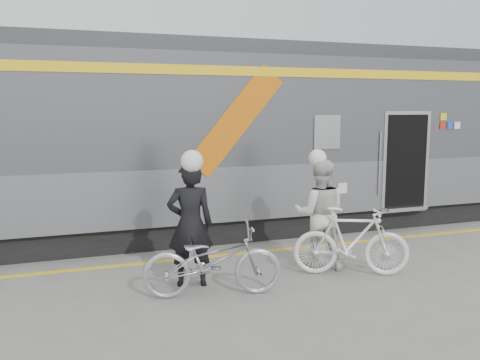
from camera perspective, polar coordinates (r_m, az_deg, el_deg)
name	(u,v)px	position (r m, az deg, el deg)	size (l,w,h in m)	color
ground	(294,291)	(7.91, 6.10, -12.30)	(90.00, 90.00, 0.00)	slate
train	(288,138)	(11.99, 5.43, 4.76)	(24.00, 3.17, 4.10)	black
safety_strip	(246,253)	(9.79, 0.66, -8.18)	(24.00, 0.12, 0.01)	yellow
man	(190,224)	(7.88, -5.62, -4.98)	(0.71, 0.47, 1.94)	black
bicycle_left	(213,260)	(7.53, -3.08, -9.01)	(0.71, 2.04, 1.07)	#B1B3B9
woman	(320,214)	(8.84, 8.93, -3.78)	(0.92, 0.71, 1.89)	silver
bicycle_right	(351,241)	(8.61, 12.39, -6.74)	(0.54, 1.90, 1.14)	white
helmet_man	(189,151)	(7.71, -5.74, 3.31)	(0.34, 0.34, 0.34)	white
helmet_woman	(321,150)	(8.68, 9.09, 3.31)	(0.30, 0.30, 0.30)	white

